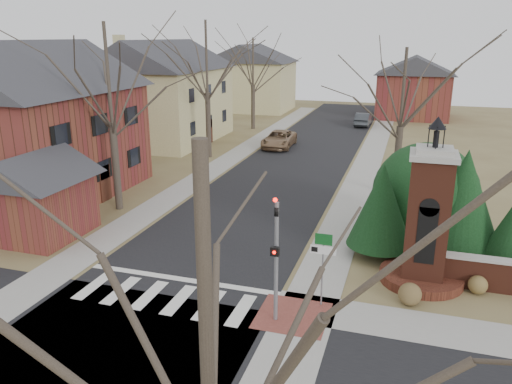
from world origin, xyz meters
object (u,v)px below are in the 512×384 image
at_px(traffic_signal_pole, 276,250).
at_px(pickup_truck, 279,139).
at_px(brick_gate_monument, 426,230).
at_px(distant_car, 363,119).
at_px(sign_post, 323,255).

xyz_separation_m(traffic_signal_pole, pickup_truck, (-6.94, 26.55, -1.89)).
distance_m(brick_gate_monument, distant_car, 35.69).
xyz_separation_m(sign_post, pickup_truck, (-8.23, 25.14, -1.25)).
xyz_separation_m(brick_gate_monument, distant_car, (-5.85, 35.18, -1.48)).
relative_size(traffic_signal_pole, pickup_truck, 0.89).
bearing_deg(distant_car, traffic_signal_pole, 92.17).
height_order(sign_post, pickup_truck, sign_post).
distance_m(brick_gate_monument, pickup_truck, 25.05).
relative_size(brick_gate_monument, pickup_truck, 1.28).
xyz_separation_m(traffic_signal_pole, brick_gate_monument, (4.70, 4.42, -0.42)).
xyz_separation_m(sign_post, brick_gate_monument, (3.41, 3.01, 0.22)).
bearing_deg(distant_car, pickup_truck, 66.58).
bearing_deg(brick_gate_monument, traffic_signal_pole, -136.76).
distance_m(traffic_signal_pole, distant_car, 39.66).
bearing_deg(pickup_truck, traffic_signal_pole, -77.22).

